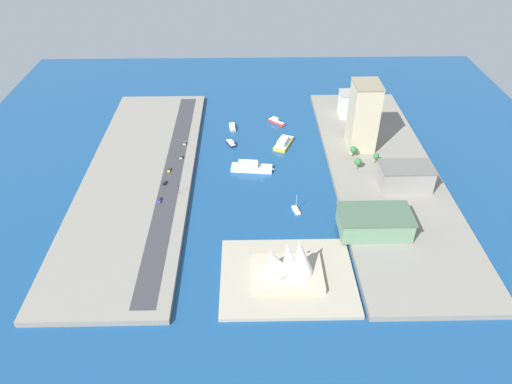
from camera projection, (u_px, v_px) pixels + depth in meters
ground_plane at (262, 177)px, 316.00m from camera, size 440.00×440.00×0.00m
quay_west at (384, 173)px, 316.35m from camera, size 70.00×240.00×3.35m
quay_east at (139, 176)px, 313.69m from camera, size 70.00×240.00×3.35m
peninsula_point at (287, 277)px, 241.43m from camera, size 67.54×54.09×2.00m
road_strip at (172, 174)px, 313.02m from camera, size 12.29×228.00×0.15m
ferry_white_commuter at (251, 167)px, 321.47m from camera, size 29.97×11.64×6.56m
tugboat_red at (277, 122)px, 376.13m from camera, size 13.22×13.63×4.43m
sailboat_small_white at (296, 210)px, 285.97m from camera, size 5.09×9.38×11.72m
patrol_launch_navy at (231, 143)px, 348.93m from camera, size 7.94×11.86×4.26m
yacht_sleek_gray at (232, 127)px, 369.38m from camera, size 5.67×14.11×3.49m
ferry_yellow_fast at (284, 143)px, 348.05m from camera, size 16.59×23.63×5.98m
carpark_squat_concrete at (405, 177)px, 296.60m from camera, size 32.47×19.02×15.34m
hotel_broad_white at (354, 104)px, 375.49m from camera, size 23.43×16.26×19.40m
office_block_beige at (363, 116)px, 328.41m from camera, size 18.39×23.10×47.44m
terminal_long_green at (374, 222)px, 263.08m from camera, size 40.11×23.25×12.37m
taxi_yellow_cab at (169, 170)px, 315.10m from camera, size 2.01×4.73×1.68m
sedan_silver at (181, 157)px, 328.06m from camera, size 2.07×4.56×1.69m
suv_black at (165, 183)px, 303.30m from camera, size 2.12×4.36×1.43m
van_white at (185, 143)px, 343.40m from camera, size 1.99×4.28×1.54m
hatchback_blue at (159, 200)px, 288.52m from camera, size 1.98×5.04×1.55m
traffic_light_waterfront at (179, 188)px, 292.20m from camera, size 0.36×0.36×6.50m
opera_landmark at (287, 263)px, 235.87m from camera, size 35.40×25.94×24.00m
park_tree_cluster at (361, 156)px, 320.92m from camera, size 18.16×20.42×7.85m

